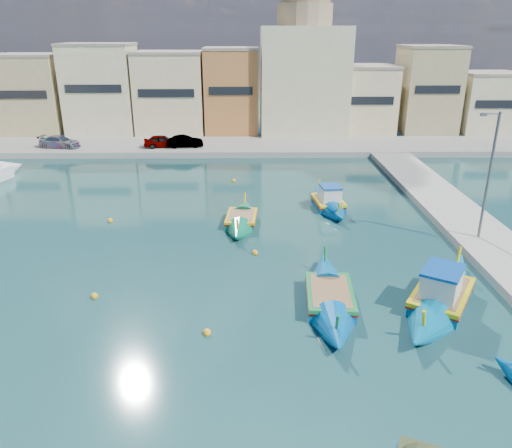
# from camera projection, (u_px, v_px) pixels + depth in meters

# --- Properties ---
(ground) EXTENTS (160.00, 160.00, 0.00)m
(ground) POSITION_uv_depth(u_px,v_px,m) (177.00, 295.00, 24.64)
(ground) COLOR #13373B
(ground) RESTS_ON ground
(north_quay) EXTENTS (80.00, 8.00, 0.60)m
(north_quay) POSITION_uv_depth(u_px,v_px,m) (216.00, 147.00, 54.32)
(north_quay) COLOR gray
(north_quay) RESTS_ON ground
(north_townhouses) EXTENTS (83.20, 7.87, 10.19)m
(north_townhouses) POSITION_uv_depth(u_px,v_px,m) (275.00, 94.00, 59.55)
(north_townhouses) COLOR beige
(north_townhouses) RESTS_ON ground
(church_block) EXTENTS (10.00, 10.00, 19.10)m
(church_block) POSITION_uv_depth(u_px,v_px,m) (303.00, 64.00, 58.94)
(church_block) COLOR beige
(church_block) RESTS_ON ground
(quay_street_lamp) EXTENTS (1.18, 0.16, 8.00)m
(quay_street_lamp) POSITION_uv_depth(u_px,v_px,m) (488.00, 176.00, 28.84)
(quay_street_lamp) COLOR #595B60
(quay_street_lamp) RESTS_ON ground
(parked_cars) EXTENTS (17.36, 2.35, 1.31)m
(parked_cars) POSITION_uv_depth(u_px,v_px,m) (128.00, 141.00, 52.48)
(parked_cars) COLOR #4C1919
(parked_cars) RESTS_ON north_quay
(luzzu_turquoise_cabin) EXTENTS (7.28, 9.78, 3.26)m
(luzzu_turquoise_cabin) POSITION_uv_depth(u_px,v_px,m) (441.00, 297.00, 23.63)
(luzzu_turquoise_cabin) COLOR #006C9E
(luzzu_turquoise_cabin) RESTS_ON ground
(luzzu_blue_cabin) EXTENTS (2.69, 7.88, 2.73)m
(luzzu_blue_cabin) POSITION_uv_depth(u_px,v_px,m) (328.00, 203.00, 36.58)
(luzzu_blue_cabin) COLOR #00549E
(luzzu_blue_cabin) RESTS_ON ground
(luzzu_green) EXTENTS (2.44, 7.49, 2.32)m
(luzzu_green) POSITION_uv_depth(u_px,v_px,m) (241.00, 221.00, 33.52)
(luzzu_green) COLOR #0B7553
(luzzu_green) RESTS_ON ground
(luzzu_blue_south) EXTENTS (2.71, 9.33, 2.66)m
(luzzu_blue_south) POSITION_uv_depth(u_px,v_px,m) (330.00, 299.00, 23.71)
(luzzu_blue_south) COLOR #005BAC
(luzzu_blue_south) RESTS_ON ground
(mooring_buoys) EXTENTS (23.08, 23.42, 0.36)m
(mooring_buoys) POSITION_uv_depth(u_px,v_px,m) (231.00, 247.00, 29.83)
(mooring_buoys) COLOR yellow
(mooring_buoys) RESTS_ON ground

